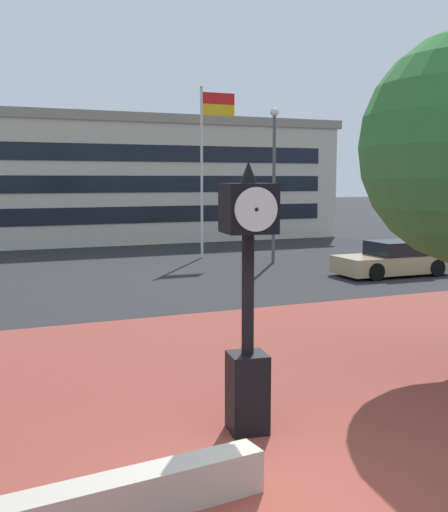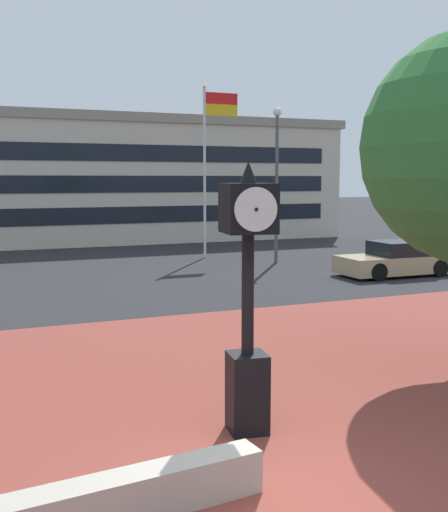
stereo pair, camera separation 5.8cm
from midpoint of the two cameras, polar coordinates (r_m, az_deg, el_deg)
The scene contains 8 objects.
ground_plane at distance 7.61m, azimuth 4.39°, elevation -21.08°, with size 200.00×200.00×0.00m, color #262628.
plaza_brick_paving at distance 9.90m, azimuth -3.24°, elevation -14.16°, with size 44.00×13.51×0.01m, color brown.
planter_wall at distance 7.12m, azimuth -9.24°, elevation -20.95°, with size 3.20×0.40×0.50m, color #ADA393.
street_clock at distance 8.73m, azimuth 2.00°, elevation -3.64°, with size 0.77×0.82×3.83m.
car_street_mid at distance 24.24m, azimuth 15.09°, elevation -0.36°, with size 4.37×2.03×1.28m.
flagpole_primary at distance 28.58m, azimuth -1.71°, elevation 9.17°, with size 1.68×0.14×7.71m.
civic_building at distance 39.27m, azimuth -11.00°, elevation 6.88°, with size 27.18×10.89×7.13m.
street_lamp_post at distance 26.81m, azimuth 4.51°, elevation 7.92°, with size 0.36×0.36×6.55m.
Camera 1 is at (-3.17, -5.92, 3.58)m, focal length 43.94 mm.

